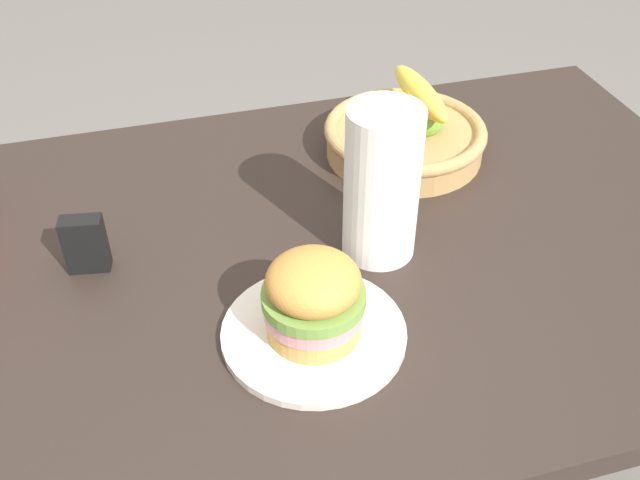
{
  "coord_description": "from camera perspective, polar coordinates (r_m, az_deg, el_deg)",
  "views": [
    {
      "loc": [
        -0.25,
        -0.83,
        1.47
      ],
      "look_at": [
        -0.03,
        -0.05,
        0.81
      ],
      "focal_mm": 41.15,
      "sensor_mm": 36.0,
      "label": 1
    }
  ],
  "objects": [
    {
      "name": "dining_table",
      "position": [
        1.2,
        0.65,
        -4.19
      ],
      "size": [
        1.4,
        0.9,
        0.75
      ],
      "color": "#2D231E",
      "rests_on": "ground_plane"
    },
    {
      "name": "plate",
      "position": [
        0.99,
        -0.48,
        -7.26
      ],
      "size": [
        0.25,
        0.25,
        0.01
      ],
      "primitive_type": "cylinder",
      "color": "silver",
      "rests_on": "dining_table"
    },
    {
      "name": "sandwich",
      "position": [
        0.94,
        -0.51,
        -4.49
      ],
      "size": [
        0.14,
        0.14,
        0.12
      ],
      "color": "tan",
      "rests_on": "plate"
    },
    {
      "name": "fruit_basket",
      "position": [
        1.33,
        6.69,
        8.3
      ],
      "size": [
        0.29,
        0.29,
        0.13
      ],
      "color": "tan",
      "rests_on": "dining_table"
    },
    {
      "name": "paper_towel_roll",
      "position": [
        1.06,
        4.83,
        4.34
      ],
      "size": [
        0.11,
        0.11,
        0.24
      ],
      "primitive_type": "cylinder",
      "color": "white",
      "rests_on": "dining_table"
    },
    {
      "name": "napkin_holder",
      "position": [
        1.12,
        -17.79,
        -0.31
      ],
      "size": [
        0.06,
        0.04,
        0.09
      ],
      "primitive_type": "cube",
      "rotation": [
        0.0,
        0.0,
        -0.17
      ],
      "color": "black",
      "rests_on": "dining_table"
    }
  ]
}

